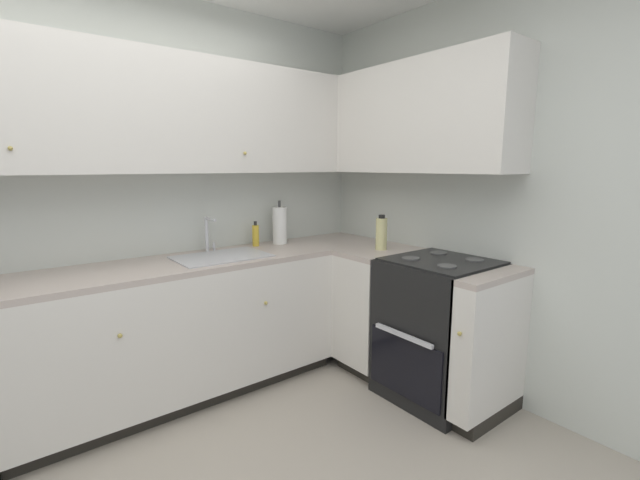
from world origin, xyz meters
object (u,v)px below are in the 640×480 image
at_px(oven_range, 439,328).
at_px(soap_bottle, 256,235).
at_px(oil_bottle, 381,233).
at_px(paper_towel_roll, 280,225).

bearing_deg(oven_range, soap_bottle, 119.21).
height_order(oven_range, soap_bottle, soap_bottle).
bearing_deg(oil_bottle, soap_bottle, 133.75).
bearing_deg(paper_towel_roll, oil_bottle, -55.85).
height_order(soap_bottle, paper_towel_roll, paper_towel_roll).
height_order(soap_bottle, oil_bottle, oil_bottle).
distance_m(paper_towel_roll, oil_bottle, 0.79).
xyz_separation_m(oven_range, soap_bottle, (-0.66, 1.19, 0.52)).
bearing_deg(soap_bottle, paper_towel_roll, -5.66).
height_order(oven_range, paper_towel_roll, paper_towel_roll).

